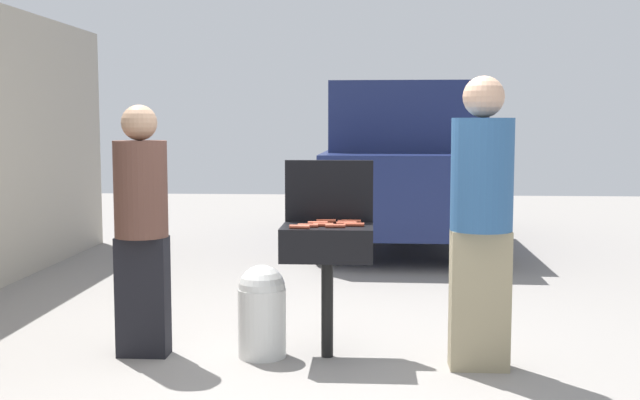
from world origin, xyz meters
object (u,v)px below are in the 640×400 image
propane_tank (262,309)px  hot_dog_1 (351,221)px  hot_dog_0 (318,223)px  hot_dog_7 (326,221)px  bbq_grill (327,247)px  person_left (141,221)px  hot_dog_2 (300,227)px  hot_dog_6 (335,226)px  hot_dog_8 (308,226)px  person_right (481,212)px  parked_minivan (404,164)px  hot_dog_9 (346,224)px  hot_dog_3 (323,225)px  hot_dog_4 (354,225)px  hot_dog_5 (348,222)px

propane_tank → hot_dog_1: bearing=14.8°
hot_dog_0 → hot_dog_7: size_ratio=1.00×
bbq_grill → person_left: (-1.23, -0.05, 0.17)m
hot_dog_2 → hot_dog_6: size_ratio=1.00×
hot_dog_8 → propane_tank: 0.66m
hot_dog_8 → person_left: bearing=177.1°
hot_dog_0 → bbq_grill: bearing=-20.9°
hot_dog_8 → person_right: person_right is taller
propane_tank → parked_minivan: (1.15, 5.04, 0.70)m
hot_dog_2 → parked_minivan: (0.88, 5.18, 0.13)m
hot_dog_1 → parked_minivan: parked_minivan is taller
hot_dog_2 → hot_dog_0: bearing=61.8°
hot_dog_7 → parked_minivan: bearing=81.5°
bbq_grill → hot_dog_9: hot_dog_9 is taller
propane_tank → person_right: size_ratio=0.34×
bbq_grill → hot_dog_6: bearing=-61.8°
hot_dog_3 → parked_minivan: (0.74, 5.07, 0.13)m
hot_dog_4 → hot_dog_6: bearing=-149.6°
hot_dog_0 → hot_dog_8: 0.14m
hot_dog_0 → hot_dog_1: same height
hot_dog_0 → hot_dog_3: 0.09m
hot_dog_6 → propane_tank: 0.76m
bbq_grill → hot_dog_8: size_ratio=6.77×
parked_minivan → bbq_grill: bearing=82.8°
hot_dog_0 → hot_dog_8: size_ratio=1.00×
bbq_grill → hot_dog_7: hot_dog_7 is taller
hot_dog_0 → person_right: person_right is taller
propane_tank → hot_dog_0: bearing=8.0°
hot_dog_8 → hot_dog_1: bearing=40.1°
hot_dog_0 → person_left: size_ratio=0.08×
hot_dog_7 → person_left: (-1.21, -0.19, 0.01)m
hot_dog_9 → propane_tank: 0.80m
parked_minivan → hot_dog_9: bearing=84.2°
parked_minivan → hot_dog_2: bearing=81.3°
hot_dog_9 → parked_minivan: bearing=83.2°
hot_dog_8 → hot_dog_9: same height
hot_dog_2 → hot_dog_8: 0.08m
hot_dog_1 → propane_tank: size_ratio=0.21×
hot_dog_0 → hot_dog_2: (-0.10, -0.19, 0.00)m
hot_dog_3 → hot_dog_9: (0.15, 0.07, 0.00)m
person_right → hot_dog_8: bearing=3.8°
hot_dog_0 → propane_tank: hot_dog_0 is taller
person_right → hot_dog_4: bearing=-2.6°
hot_dog_4 → hot_dog_9: 0.08m
hot_dog_5 → hot_dog_6: size_ratio=1.00×
hot_dog_4 → propane_tank: size_ratio=0.21×
person_left → parked_minivan: bearing=73.0°
hot_dog_9 → hot_dog_5: bearing=85.4°
hot_dog_2 → parked_minivan: size_ratio=0.03×
hot_dog_5 → hot_dog_2: bearing=-138.8°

